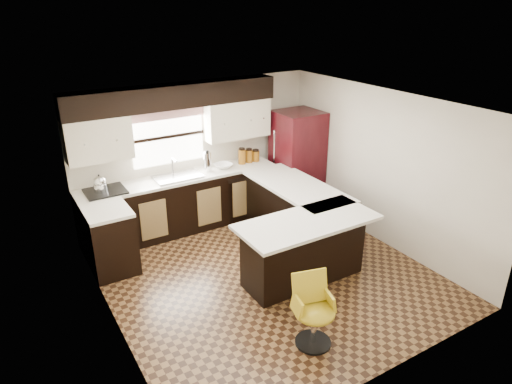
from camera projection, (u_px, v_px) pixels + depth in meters
floor at (266, 274)px, 6.46m from camera, size 4.40×4.40×0.00m
ceiling at (268, 106)px, 5.52m from camera, size 4.40×4.40×0.00m
wall_back at (197, 152)px, 7.72m from camera, size 4.40×0.00×4.40m
wall_front at (393, 277)px, 4.26m from camera, size 4.40×0.00×4.40m
wall_left at (105, 236)px, 4.99m from camera, size 0.00×4.40×4.40m
wall_right at (382, 168)px, 6.99m from camera, size 0.00×4.40×4.40m
base_cab_back at (182, 204)px, 7.56m from camera, size 3.30×0.60×0.90m
base_cab_left at (111, 242)px, 6.41m from camera, size 0.60×0.70×0.90m
counter_back at (180, 178)px, 7.38m from camera, size 3.30×0.60×0.04m
counter_left at (106, 211)px, 6.22m from camera, size 0.60×0.70×0.04m
soffit at (175, 96)px, 6.99m from camera, size 3.40×0.35×0.36m
upper_cab_left at (98, 139)px, 6.60m from camera, size 0.94×0.35×0.64m
upper_cab_right at (237, 119)px, 7.70m from camera, size 1.14×0.35×0.64m
window_pane at (168, 137)px, 7.33m from camera, size 1.20×0.02×0.90m
valance at (167, 113)px, 7.14m from camera, size 1.30×0.06×0.18m
sink at (178, 177)px, 7.32m from camera, size 0.75×0.45×0.03m
dishwasher at (243, 199)px, 7.82m from camera, size 0.58×0.03×0.78m
cooktop at (105, 191)px, 6.77m from camera, size 0.58×0.50×0.02m
peninsula_long at (293, 215)px, 7.20m from camera, size 0.60×1.95×0.90m
peninsula_return at (303, 250)px, 6.19m from camera, size 1.65×0.60×0.90m
counter_pen_long at (297, 186)px, 7.04m from camera, size 0.84×1.95×0.04m
counter_pen_return at (308, 222)px, 5.92m from camera, size 1.89×0.84×0.04m
refrigerator at (297, 161)px, 8.20m from camera, size 0.77×0.74×1.80m
bar_chair at (315, 313)px, 5.00m from camera, size 0.54×0.54×0.84m
kettle at (100, 183)px, 6.69m from camera, size 0.20×0.20×0.26m
percolator at (207, 162)px, 7.54m from camera, size 0.13×0.13×0.32m
mixing_bowl at (223, 166)px, 7.73m from camera, size 0.35×0.35×0.07m
canister_large at (242, 157)px, 7.89m from camera, size 0.13×0.13×0.25m
canister_med at (249, 156)px, 7.96m from camera, size 0.12×0.12×0.22m
canister_small at (256, 156)px, 8.04m from camera, size 0.13×0.13×0.18m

